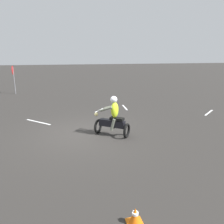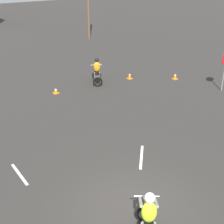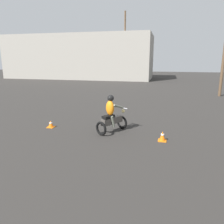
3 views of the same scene
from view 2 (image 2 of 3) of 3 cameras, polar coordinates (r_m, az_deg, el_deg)
ground_plane at (r=10.04m, az=3.96°, el=-17.29°), size 120.00×120.00×0.00m
motorcycle_rider_foreground at (r=8.68m, az=6.63°, el=-19.15°), size 1.33×1.48×1.66m
motorcycle_rider_background at (r=19.71m, az=-2.77°, el=7.29°), size 1.23×1.51×1.66m
traffic_cone_near_right at (r=20.69m, az=3.24°, el=6.59°), size 0.32×0.32×0.39m
traffic_cone_mid_center at (r=18.53m, az=-10.24°, el=3.84°), size 0.32×0.32×0.32m
traffic_cone_mid_left at (r=21.00m, az=11.46°, el=6.42°), size 0.32×0.32×0.40m
lane_stripe_ne at (r=12.35m, az=5.40°, el=-8.17°), size 1.23×1.27×0.01m
lane_stripe_n at (r=11.85m, az=-16.56°, el=-10.85°), size 0.12×1.50×0.01m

